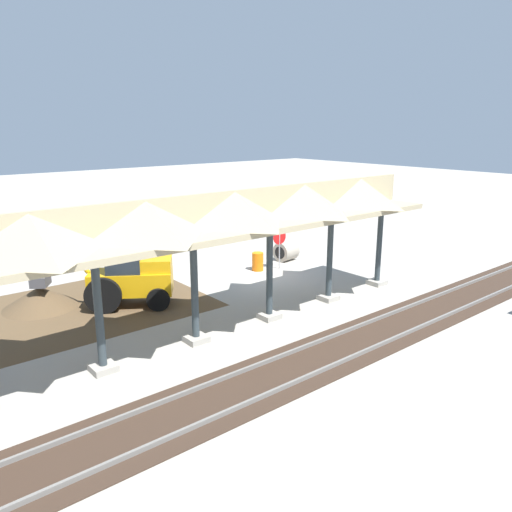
% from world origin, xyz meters
% --- Properties ---
extents(ground_plane, '(120.00, 120.00, 0.00)m').
position_xyz_m(ground_plane, '(0.00, 0.00, 0.00)').
color(ground_plane, '#9E998E').
extents(dirt_work_zone, '(8.89, 7.00, 0.01)m').
position_xyz_m(dirt_work_zone, '(8.23, -0.96, 0.00)').
color(dirt_work_zone, brown).
rests_on(dirt_work_zone, ground).
extents(platform_canopy, '(17.24, 3.20, 4.90)m').
position_xyz_m(platform_canopy, '(5.08, 4.60, 4.16)').
color(platform_canopy, '#9E998E').
rests_on(platform_canopy, ground).
extents(rail_tracks, '(60.00, 2.58, 0.15)m').
position_xyz_m(rail_tracks, '(0.00, 8.03, 0.03)').
color(rail_tracks, slate).
rests_on(rail_tracks, ground).
extents(stop_sign, '(0.76, 0.09, 2.00)m').
position_xyz_m(stop_sign, '(-1.23, -0.07, 1.43)').
color(stop_sign, gray).
rests_on(stop_sign, ground).
extents(backhoe, '(5.05, 3.93, 2.82)m').
position_xyz_m(backhoe, '(6.91, 0.01, 1.26)').
color(backhoe, orange).
rests_on(backhoe, ground).
extents(dirt_mound, '(5.72, 5.72, 1.68)m').
position_xyz_m(dirt_mound, '(9.67, -2.02, 0.00)').
color(dirt_mound, brown).
rests_on(dirt_mound, ground).
extents(concrete_pipe, '(1.16, 1.13, 1.00)m').
position_xyz_m(concrete_pipe, '(-2.58, -1.03, 0.50)').
color(concrete_pipe, '#9E9384').
rests_on(concrete_pipe, ground).
extents(traffic_barrel, '(0.56, 0.56, 0.90)m').
position_xyz_m(traffic_barrel, '(-0.21, -0.53, 0.45)').
color(traffic_barrel, orange).
rests_on(traffic_barrel, ground).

